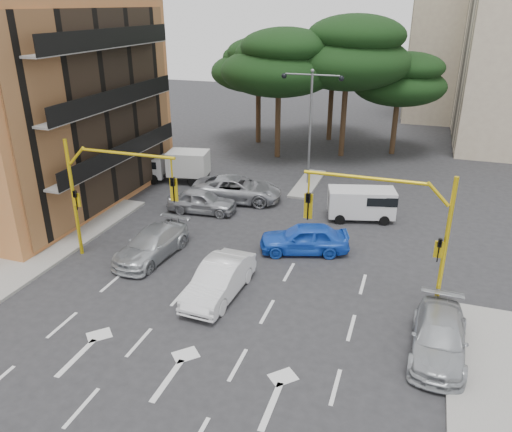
{
  "coord_description": "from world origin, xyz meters",
  "views": [
    {
      "loc": [
        7.14,
        -16.77,
        11.87
      ],
      "look_at": [
        -0.48,
        5.92,
        1.6
      ],
      "focal_mm": 35.0,
      "sensor_mm": 36.0,
      "label": 1
    }
  ],
  "objects_px": {
    "street_lamp_center": "(311,108)",
    "car_silver_wagon": "(152,244)",
    "signal_mast_right": "(400,223)",
    "car_silver_parked": "(439,337)",
    "signal_mast_left": "(103,186)",
    "car_blue_compact": "(304,238)",
    "van_white": "(361,204)",
    "car_silver_cross_a": "(237,189)",
    "box_truck_a": "(177,166)",
    "car_white_hatch": "(219,280)",
    "car_silver_cross_b": "(202,201)"
  },
  "relations": [
    {
      "from": "car_silver_parked",
      "to": "car_silver_cross_a",
      "type": "bearing_deg",
      "value": 137.4
    },
    {
      "from": "signal_mast_left",
      "to": "street_lamp_center",
      "type": "xyz_separation_m",
      "value": [
        6.8,
        14.01,
        1.54
      ]
    },
    {
      "from": "signal_mast_left",
      "to": "car_blue_compact",
      "type": "height_order",
      "value": "signal_mast_left"
    },
    {
      "from": "car_blue_compact",
      "to": "van_white",
      "type": "relative_size",
      "value": 1.18
    },
    {
      "from": "signal_mast_right",
      "to": "car_silver_cross_b",
      "type": "height_order",
      "value": "signal_mast_right"
    },
    {
      "from": "car_silver_cross_b",
      "to": "van_white",
      "type": "distance_m",
      "value": 9.55
    },
    {
      "from": "car_blue_compact",
      "to": "box_truck_a",
      "type": "xyz_separation_m",
      "value": [
        -11.17,
        7.87,
        0.36
      ]
    },
    {
      "from": "car_blue_compact",
      "to": "car_silver_wagon",
      "type": "xyz_separation_m",
      "value": [
        -7.13,
        -2.98,
        -0.06
      ]
    },
    {
      "from": "signal_mast_left",
      "to": "box_truck_a",
      "type": "relative_size",
      "value": 1.3
    },
    {
      "from": "car_silver_wagon",
      "to": "box_truck_a",
      "type": "height_order",
      "value": "box_truck_a"
    },
    {
      "from": "street_lamp_center",
      "to": "car_silver_wagon",
      "type": "xyz_separation_m",
      "value": [
        -4.96,
        -13.18,
        -4.71
      ]
    },
    {
      "from": "box_truck_a",
      "to": "car_silver_cross_b",
      "type": "bearing_deg",
      "value": -149.46
    },
    {
      "from": "signal_mast_right",
      "to": "street_lamp_center",
      "type": "distance_m",
      "value": 15.65
    },
    {
      "from": "signal_mast_right",
      "to": "car_white_hatch",
      "type": "bearing_deg",
      "value": -168.7
    },
    {
      "from": "street_lamp_center",
      "to": "car_white_hatch",
      "type": "relative_size",
      "value": 1.65
    },
    {
      "from": "signal_mast_left",
      "to": "car_silver_wagon",
      "type": "distance_m",
      "value": 3.76
    },
    {
      "from": "car_white_hatch",
      "to": "car_silver_cross_b",
      "type": "height_order",
      "value": "car_white_hatch"
    },
    {
      "from": "signal_mast_right",
      "to": "car_silver_cross_b",
      "type": "distance_m",
      "value": 14.09
    },
    {
      "from": "signal_mast_left",
      "to": "car_silver_cross_a",
      "type": "relative_size",
      "value": 1.05
    },
    {
      "from": "signal_mast_left",
      "to": "car_silver_wagon",
      "type": "relative_size",
      "value": 1.22
    },
    {
      "from": "car_silver_cross_b",
      "to": "van_white",
      "type": "relative_size",
      "value": 1.1
    },
    {
      "from": "car_silver_cross_b",
      "to": "van_white",
      "type": "xyz_separation_m",
      "value": [
        9.34,
        2.0,
        0.24
      ]
    },
    {
      "from": "car_silver_parked",
      "to": "van_white",
      "type": "distance_m",
      "value": 12.33
    },
    {
      "from": "signal_mast_left",
      "to": "car_blue_compact",
      "type": "distance_m",
      "value": 10.23
    },
    {
      "from": "van_white",
      "to": "box_truck_a",
      "type": "xyz_separation_m",
      "value": [
        -13.34,
        2.67,
        0.18
      ]
    },
    {
      "from": "car_silver_parked",
      "to": "box_truck_a",
      "type": "relative_size",
      "value": 1.03
    },
    {
      "from": "car_silver_cross_a",
      "to": "box_truck_a",
      "type": "xyz_separation_m",
      "value": [
        -5.35,
        2.17,
        0.33
      ]
    },
    {
      "from": "street_lamp_center",
      "to": "car_silver_parked",
      "type": "relative_size",
      "value": 1.64
    },
    {
      "from": "car_silver_wagon",
      "to": "car_silver_parked",
      "type": "bearing_deg",
      "value": -8.63
    },
    {
      "from": "car_silver_cross_b",
      "to": "box_truck_a",
      "type": "height_order",
      "value": "box_truck_a"
    },
    {
      "from": "signal_mast_left",
      "to": "car_white_hatch",
      "type": "xyz_separation_m",
      "value": [
        6.44,
        -1.43,
        -3.11
      ]
    },
    {
      "from": "car_blue_compact",
      "to": "van_white",
      "type": "distance_m",
      "value": 5.64
    },
    {
      "from": "street_lamp_center",
      "to": "car_silver_parked",
      "type": "xyz_separation_m",
      "value": [
        8.7,
        -16.53,
        -4.74
      ]
    },
    {
      "from": "signal_mast_right",
      "to": "car_silver_cross_a",
      "type": "distance_m",
      "value": 14.47
    },
    {
      "from": "car_silver_wagon",
      "to": "car_silver_cross_a",
      "type": "distance_m",
      "value": 8.78
    },
    {
      "from": "signal_mast_left",
      "to": "car_silver_parked",
      "type": "bearing_deg",
      "value": -9.25
    },
    {
      "from": "car_silver_cross_a",
      "to": "box_truck_a",
      "type": "bearing_deg",
      "value": 58.08
    },
    {
      "from": "box_truck_a",
      "to": "van_white",
      "type": "bearing_deg",
      "value": -111.36
    },
    {
      "from": "signal_mast_right",
      "to": "car_silver_parked",
      "type": "xyz_separation_m",
      "value": [
        1.9,
        -2.53,
        -3.2
      ]
    },
    {
      "from": "car_silver_cross_a",
      "to": "box_truck_a",
      "type": "distance_m",
      "value": 5.78
    },
    {
      "from": "car_silver_cross_a",
      "to": "van_white",
      "type": "relative_size",
      "value": 1.5
    },
    {
      "from": "street_lamp_center",
      "to": "car_silver_cross_b",
      "type": "relative_size",
      "value": 1.84
    },
    {
      "from": "car_blue_compact",
      "to": "car_white_hatch",
      "type": "bearing_deg",
      "value": -43.01
    },
    {
      "from": "car_silver_cross_b",
      "to": "car_silver_parked",
      "type": "distance_m",
      "value": 16.69
    },
    {
      "from": "car_silver_cross_b",
      "to": "van_white",
      "type": "bearing_deg",
      "value": -82.83
    },
    {
      "from": "signal_mast_right",
      "to": "car_silver_parked",
      "type": "height_order",
      "value": "signal_mast_right"
    },
    {
      "from": "signal_mast_left",
      "to": "car_silver_wagon",
      "type": "xyz_separation_m",
      "value": [
        1.84,
        0.83,
        -3.17
      ]
    },
    {
      "from": "car_silver_wagon",
      "to": "van_white",
      "type": "relative_size",
      "value": 1.28
    },
    {
      "from": "van_white",
      "to": "signal_mast_left",
      "type": "bearing_deg",
      "value": -65.94
    },
    {
      "from": "car_silver_wagon",
      "to": "car_white_hatch",
      "type": "bearing_deg",
      "value": -21.04
    }
  ]
}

